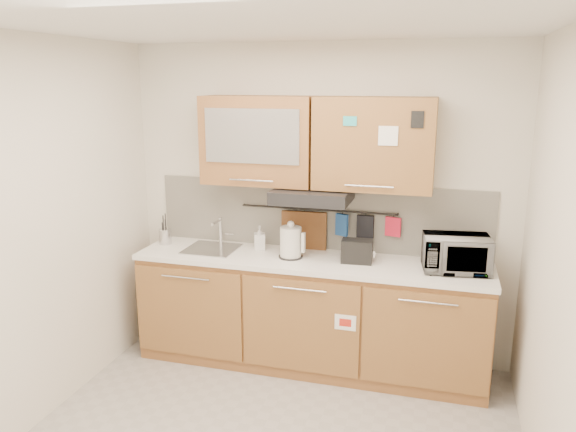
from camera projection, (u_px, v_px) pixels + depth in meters
The scene contains 20 objects.
ceiling at pixel (260, 22), 2.95m from camera, with size 3.20×3.20×0.00m, color white.
wall_back at pixel (319, 204), 4.66m from camera, with size 3.20×3.20×0.00m, color silver.
wall_left at pixel (31, 237), 3.68m from camera, with size 3.00×3.00×0.00m, color silver.
wall_right at pixel (563, 284), 2.83m from camera, with size 3.00×3.00×0.00m, color silver.
base_cabinet at pixel (309, 318), 4.58m from camera, with size 2.80×0.64×0.88m.
countertop at pixel (310, 261), 4.46m from camera, with size 2.82×0.62×0.04m, color white.
backsplash at pixel (319, 216), 4.67m from camera, with size 2.80×0.02×0.56m, color silver.
upper_cabinets at pixel (314, 142), 4.37m from camera, with size 1.82×0.37×0.70m.
range_hood at pixel (312, 195), 4.40m from camera, with size 0.60×0.46×0.10m, color black.
sink at pixel (212, 249), 4.70m from camera, with size 0.42×0.40×0.26m.
utensil_rail at pixel (318, 210), 4.62m from camera, with size 0.02×0.02×1.30m, color black.
utensil_crock at pixel (165, 236), 4.84m from camera, with size 0.13×0.13×0.27m.
kettle at pixel (291, 243), 4.46m from camera, with size 0.22×0.19×0.30m.
toaster at pixel (357, 251), 4.34m from camera, with size 0.25×0.16×0.18m.
microwave at pixel (456, 254), 4.14m from camera, with size 0.48×0.32×0.27m, color #999999.
soap_bottle at pixel (260, 238), 4.68m from camera, with size 0.09×0.09×0.20m, color #999999.
cutting_board at pixel (304, 239), 4.70m from camera, with size 0.38×0.03×0.47m, color brown.
oven_mitt at pixel (342, 225), 4.58m from camera, with size 0.11×0.03×0.18m, color #1F4A90.
dark_pouch at pixel (365, 228), 4.53m from camera, with size 0.14×0.04×0.21m, color black.
pot_holder at pixel (393, 227), 4.47m from camera, with size 0.13×0.02×0.15m, color red.
Camera 1 is at (0.99, -2.95, 2.30)m, focal length 35.00 mm.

